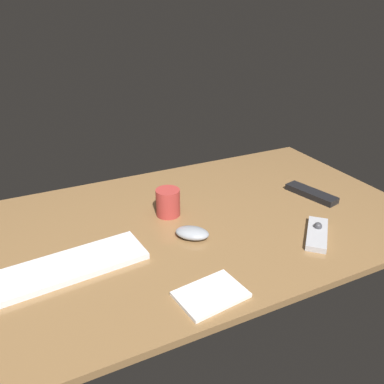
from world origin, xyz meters
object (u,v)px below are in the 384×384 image
Objects in this scene: media_remote at (317,233)px; tv_remote at (311,193)px; notepad at (211,294)px; keyboard at (65,268)px; computer_mouse at (192,233)px; coffee_mug at (168,202)px.

tv_remote is (16.24, 21.17, 0.12)cm from media_remote.
media_remote is 41.61cm from notepad.
notepad is at bearing -45.84° from keyboard.
media_remote is at bearing 17.90° from computer_mouse.
computer_mouse is at bearing -86.62° from coffee_mug.
keyboard is 4.18× the size of computer_mouse.
computer_mouse reaches higher than notepad.
coffee_mug is (-34.31, 31.12, 3.47)cm from media_remote.
media_remote is 0.87× the size of tv_remote.
media_remote reaches higher than notepad.
media_remote is 1.87× the size of coffee_mug.
keyboard is 4.73× the size of coffee_mug.
coffee_mug reaches higher than tv_remote.
keyboard is at bearing -156.36° from coffee_mug.
tv_remote is (85.91, 5.52, 0.20)cm from keyboard.
notepad is (29.12, -24.98, -0.39)cm from keyboard.
notepad is at bearing -98.76° from coffee_mug.
notepad is (-56.78, -30.51, -0.59)cm from tv_remote.
computer_mouse is 0.61× the size of media_remote.
tv_remote is 1.19× the size of notepad.
computer_mouse is 36.75cm from media_remote.
keyboard is at bearing 139.38° from notepad.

